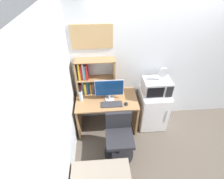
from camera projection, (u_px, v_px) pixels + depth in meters
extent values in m
cube|color=silver|center=(175.00, 63.00, 3.35)|extent=(6.40, 0.04, 2.60)
cube|color=silver|center=(54.00, 140.00, 1.95)|extent=(0.04, 4.40, 2.60)
cube|color=#997047|center=(107.00, 100.00, 3.32)|extent=(1.17, 0.66, 0.03)
cube|color=#997047|center=(79.00, 115.00, 3.52)|extent=(0.04, 0.60, 0.75)
cube|color=#997047|center=(134.00, 112.00, 3.59)|extent=(0.04, 0.60, 0.75)
cube|color=#997047|center=(77.00, 78.00, 3.22)|extent=(0.03, 0.23, 0.73)
cube|color=#997047|center=(114.00, 76.00, 3.26)|extent=(0.03, 0.23, 0.73)
cube|color=#997047|center=(94.00, 60.00, 3.02)|extent=(0.73, 0.23, 0.01)
cube|color=#997047|center=(96.00, 78.00, 3.26)|extent=(0.67, 0.23, 0.01)
cube|color=black|center=(80.00, 88.00, 3.38)|extent=(0.04, 0.19, 0.26)
cube|color=#B21E1E|center=(82.00, 88.00, 3.39)|extent=(0.02, 0.18, 0.24)
cube|color=teal|center=(83.00, 87.00, 3.38)|extent=(0.03, 0.15, 0.29)
cube|color=gold|center=(85.00, 87.00, 3.38)|extent=(0.04, 0.19, 0.27)
cube|color=navy|center=(88.00, 86.00, 3.38)|extent=(0.03, 0.17, 0.29)
cube|color=#197233|center=(89.00, 86.00, 3.39)|extent=(0.03, 0.13, 0.29)
cube|color=orange|center=(91.00, 87.00, 3.40)|extent=(0.02, 0.16, 0.24)
cube|color=brown|center=(93.00, 87.00, 3.41)|extent=(0.03, 0.13, 0.24)
cube|color=navy|center=(94.00, 86.00, 3.39)|extent=(0.02, 0.17, 0.29)
cube|color=purple|center=(96.00, 86.00, 3.39)|extent=(0.03, 0.19, 0.28)
cube|color=black|center=(77.00, 72.00, 3.16)|extent=(0.02, 0.16, 0.30)
cube|color=gold|center=(79.00, 71.00, 3.15)|extent=(0.03, 0.17, 0.34)
cube|color=#B21E1E|center=(81.00, 71.00, 3.16)|extent=(0.03, 0.16, 0.30)
cube|color=silver|center=(83.00, 71.00, 3.17)|extent=(0.03, 0.13, 0.32)
cube|color=teal|center=(85.00, 71.00, 3.17)|extent=(0.02, 0.17, 0.29)
cube|color=#B21E1E|center=(87.00, 71.00, 3.16)|extent=(0.04, 0.17, 0.31)
cylinder|color=#B7B7BC|center=(109.00, 99.00, 3.30)|extent=(0.19, 0.19, 0.02)
cylinder|color=#B7B7BC|center=(109.00, 97.00, 3.27)|extent=(0.04, 0.04, 0.09)
cube|color=#B7B7BC|center=(109.00, 88.00, 3.15)|extent=(0.53, 0.01, 0.34)
cube|color=navy|center=(109.00, 88.00, 3.14)|extent=(0.51, 0.02, 0.32)
cube|color=#333338|center=(112.00, 104.00, 3.17)|extent=(0.39, 0.15, 0.02)
ellipsoid|color=black|center=(126.00, 104.00, 3.18)|extent=(0.07, 0.09, 0.03)
cylinder|color=silver|center=(81.00, 96.00, 3.22)|extent=(0.07, 0.07, 0.20)
cylinder|color=black|center=(80.00, 91.00, 3.16)|extent=(0.04, 0.04, 0.02)
cube|color=white|center=(152.00, 108.00, 3.60)|extent=(0.54, 0.54, 0.86)
cube|color=white|center=(156.00, 118.00, 3.39)|extent=(0.52, 0.01, 0.82)
cylinder|color=#B2B2B7|center=(166.00, 116.00, 3.36)|extent=(0.01, 0.01, 0.30)
cube|color=#ADADB2|center=(157.00, 86.00, 3.25)|extent=(0.51, 0.36, 0.29)
cube|color=black|center=(155.00, 93.00, 3.10)|extent=(0.31, 0.01, 0.22)
cube|color=black|center=(169.00, 92.00, 3.12)|extent=(0.12, 0.01, 0.23)
cylinder|color=silver|center=(161.00, 80.00, 3.16)|extent=(0.11, 0.11, 0.01)
cylinder|color=silver|center=(162.00, 78.00, 3.14)|extent=(0.02, 0.02, 0.07)
cylinder|color=silver|center=(163.00, 72.00, 3.05)|extent=(0.18, 0.03, 0.18)
cylinder|color=black|center=(119.00, 153.00, 3.24)|extent=(0.54, 0.54, 0.04)
cylinder|color=black|center=(119.00, 146.00, 3.10)|extent=(0.04, 0.04, 0.44)
cube|color=#232328|center=(120.00, 138.00, 2.95)|extent=(0.47, 0.47, 0.07)
cube|color=#232328|center=(118.00, 120.00, 2.99)|extent=(0.45, 0.06, 0.36)
cube|color=tan|center=(92.00, 37.00, 2.87)|extent=(0.70, 0.02, 0.42)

